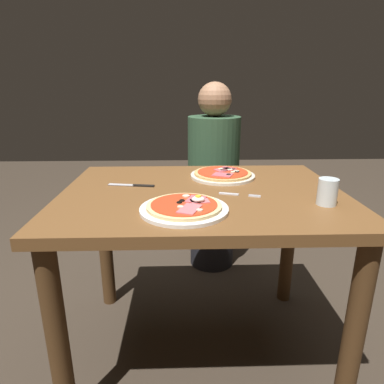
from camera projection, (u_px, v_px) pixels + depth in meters
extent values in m
plane|color=#382D23|center=(201.00, 346.00, 1.55)|extent=(8.00, 8.00, 0.00)
cube|color=brown|center=(202.00, 195.00, 1.33)|extent=(1.10, 0.83, 0.04)
cylinder|color=#4A3018|center=(58.00, 342.00, 1.09)|extent=(0.07, 0.07, 0.72)
cylinder|color=#4A3018|center=(354.00, 335.00, 1.12)|extent=(0.07, 0.07, 0.72)
cylinder|color=#4A3018|center=(105.00, 243.00, 1.77)|extent=(0.07, 0.07, 0.72)
cylinder|color=#4A3018|center=(289.00, 240.00, 1.80)|extent=(0.07, 0.07, 0.72)
cylinder|color=white|center=(184.00, 209.00, 1.10)|extent=(0.30, 0.30, 0.01)
cylinder|color=#E5C17F|center=(184.00, 206.00, 1.10)|extent=(0.25, 0.25, 0.01)
cylinder|color=red|center=(184.00, 204.00, 1.10)|extent=(0.22, 0.22, 0.00)
torus|color=black|center=(179.00, 202.00, 1.11)|extent=(0.02, 0.02, 0.00)
torus|color=black|center=(182.00, 200.00, 1.12)|extent=(0.02, 0.02, 0.00)
torus|color=black|center=(195.00, 198.00, 1.15)|extent=(0.02, 0.02, 0.00)
cube|color=#C65B66|center=(196.00, 199.00, 1.14)|extent=(0.08, 0.09, 0.00)
cube|color=#D16B70|center=(190.00, 209.00, 1.05)|extent=(0.09, 0.11, 0.00)
cube|color=#D16B70|center=(200.00, 201.00, 1.12)|extent=(0.07, 0.05, 0.00)
cylinder|color=beige|center=(186.00, 196.00, 1.17)|extent=(0.03, 0.03, 0.00)
cylinder|color=beige|center=(180.00, 207.00, 1.07)|extent=(0.02, 0.02, 0.00)
cylinder|color=beige|center=(200.00, 210.00, 1.04)|extent=(0.02, 0.02, 0.00)
ellipsoid|color=white|center=(198.00, 199.00, 1.11)|extent=(0.04, 0.03, 0.02)
cylinder|color=yellow|center=(198.00, 196.00, 1.11)|extent=(0.02, 0.02, 0.00)
cylinder|color=silver|center=(223.00, 176.00, 1.51)|extent=(0.29, 0.29, 0.01)
cylinder|color=tan|center=(223.00, 173.00, 1.51)|extent=(0.26, 0.26, 0.01)
cylinder|color=red|center=(223.00, 172.00, 1.50)|extent=(0.23, 0.23, 0.00)
torus|color=black|center=(234.00, 169.00, 1.54)|extent=(0.02, 0.02, 0.00)
torus|color=black|center=(229.00, 174.00, 1.45)|extent=(0.02, 0.02, 0.00)
torus|color=black|center=(226.00, 170.00, 1.52)|extent=(0.02, 0.02, 0.00)
torus|color=black|center=(228.00, 175.00, 1.44)|extent=(0.02, 0.02, 0.00)
torus|color=black|center=(237.00, 172.00, 1.50)|extent=(0.02, 0.02, 0.00)
torus|color=black|center=(222.00, 170.00, 1.52)|extent=(0.02, 0.02, 0.00)
cube|color=#C65B66|center=(224.00, 170.00, 1.53)|extent=(0.10, 0.09, 0.00)
cube|color=#C65B66|center=(223.00, 175.00, 1.45)|extent=(0.10, 0.09, 0.00)
cube|color=#C65B66|center=(228.00, 168.00, 1.56)|extent=(0.08, 0.08, 0.00)
cylinder|color=beige|center=(236.00, 171.00, 1.51)|extent=(0.03, 0.03, 0.00)
cylinder|color=beige|center=(221.00, 169.00, 1.54)|extent=(0.02, 0.02, 0.00)
cylinder|color=beige|center=(230.00, 170.00, 1.53)|extent=(0.02, 0.02, 0.00)
cylinder|color=beige|center=(233.00, 172.00, 1.49)|extent=(0.02, 0.02, 0.00)
cylinder|color=silver|center=(327.00, 192.00, 1.15)|extent=(0.07, 0.07, 0.09)
cylinder|color=silver|center=(327.00, 196.00, 1.16)|extent=(0.06, 0.06, 0.06)
cube|color=silver|center=(229.00, 194.00, 1.27)|extent=(0.08, 0.04, 0.00)
cube|color=silver|center=(254.00, 197.00, 1.24)|extent=(0.04, 0.02, 0.00)
cube|color=silver|center=(255.00, 196.00, 1.24)|extent=(0.04, 0.02, 0.00)
cube|color=silver|center=(255.00, 196.00, 1.25)|extent=(0.04, 0.02, 0.00)
cube|color=silver|center=(255.00, 195.00, 1.25)|extent=(0.04, 0.02, 0.00)
cube|color=silver|center=(121.00, 185.00, 1.38)|extent=(0.11, 0.04, 0.00)
cube|color=black|center=(143.00, 186.00, 1.37)|extent=(0.09, 0.03, 0.01)
cylinder|color=black|center=(212.00, 231.00, 2.22)|extent=(0.29, 0.29, 0.46)
cylinder|color=#2D4C33|center=(214.00, 159.00, 2.07)|extent=(0.32, 0.32, 0.52)
sphere|color=#9E7051|center=(215.00, 99.00, 1.96)|extent=(0.20, 0.20, 0.20)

